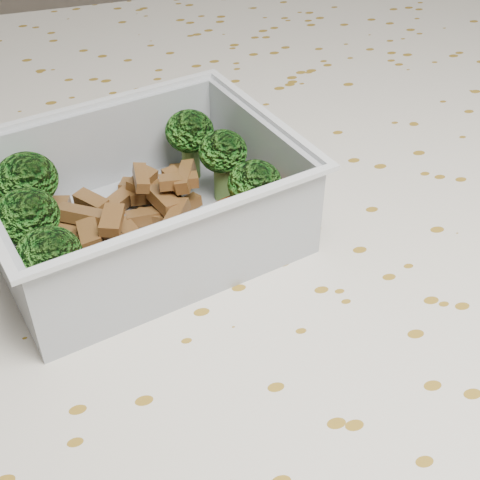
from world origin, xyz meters
name	(u,v)px	position (x,y,z in m)	size (l,w,h in m)	color
dining_table	(237,363)	(0.00, 0.00, 0.67)	(1.40, 0.90, 0.75)	brown
tablecloth	(237,313)	(0.00, 0.00, 0.72)	(1.46, 0.96, 0.19)	beige
lunch_container	(142,211)	(-0.05, 0.05, 0.78)	(0.22, 0.19, 0.07)	silver
broccoli_florets	(117,190)	(-0.06, 0.05, 0.79)	(0.17, 0.14, 0.05)	#608C3F
meat_pile	(126,210)	(-0.06, 0.06, 0.77)	(0.11, 0.09, 0.03)	brown
sausage	(176,245)	(-0.03, 0.01, 0.78)	(0.16, 0.08, 0.03)	#C44520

